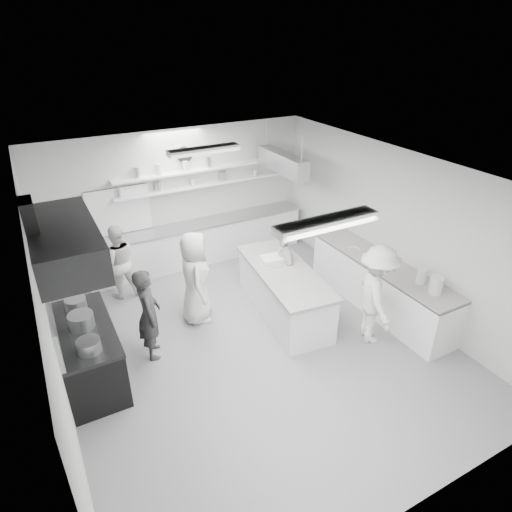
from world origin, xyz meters
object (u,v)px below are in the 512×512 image
prep_island (284,293)px  right_counter (380,286)px  cook_back (118,262)px  back_counter (199,243)px  cook_stove (149,314)px  stove (89,354)px

prep_island → right_counter: bearing=-14.9°
right_counter → cook_back: cook_back is taller
back_counter → cook_stove: cook_stove is taller
back_counter → right_counter: 4.13m
stove → prep_island: 3.52m
stove → cook_stove: size_ratio=1.13×
right_counter → cook_stove: 4.32m
right_counter → back_counter: bearing=124.7°
back_counter → cook_back: (-1.93, -0.64, 0.31)m
prep_island → cook_stove: cook_stove is taller
cook_stove → cook_back: (-0.02, 2.06, -0.03)m
stove → back_counter: back_counter is taller
stove → cook_stove: bearing=5.8°
stove → back_counter: (2.90, 2.80, 0.01)m
cook_back → cook_stove: bearing=95.5°
stove → cook_stove: cook_stove is taller
prep_island → cook_stove: bearing=-174.0°
back_counter → prep_island: (0.62, -2.72, -0.02)m
cook_back → right_counter: bearing=152.1°
cook_stove → stove: bearing=106.7°
right_counter → cook_back: 5.10m
cook_back → stove: bearing=70.7°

